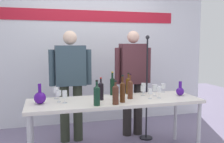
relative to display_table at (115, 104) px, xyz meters
The scene contains 23 objects.
back_wall 1.77m from the display_table, 90.00° to the left, with size 4.56×0.11×3.00m.
display_table is the anchor object (origin of this frame).
decanter_blue_left 0.94m from the display_table, behind, with size 0.14×0.14×0.24m.
decanter_blue_right 0.96m from the display_table, ahead, with size 0.11×0.11×0.20m.
presenter_left 0.88m from the display_table, 125.98° to the left, with size 0.63×0.22×1.66m.
presenter_right 0.88m from the display_table, 54.02° to the left, with size 0.60×0.22×1.68m.
wine_bottle_0 0.32m from the display_table, 105.08° to the right, with size 0.08×0.08×0.29m.
wine_bottle_1 0.26m from the display_table, 169.78° to the left, with size 0.07×0.07×0.29m.
wine_bottle_2 0.42m from the display_table, 140.26° to the right, with size 0.08×0.08×0.30m.
wine_bottle_3 0.45m from the display_table, 46.44° to the left, with size 0.07×0.07×0.31m.
wine_bottle_4 0.36m from the display_table, 81.29° to the left, with size 0.07×0.07×0.33m.
wine_bottle_5 0.26m from the display_table, 74.61° to the right, with size 0.07×0.07×0.34m.
wine_bottle_6 0.28m from the display_table, ahead, with size 0.07×0.07×0.33m.
wine_glass_left_0 0.79m from the display_table, 161.89° to the left, with size 0.06×0.06×0.16m.
wine_glass_left_1 0.66m from the display_table, behind, with size 0.06×0.06×0.15m.
wine_glass_left_2 0.73m from the display_table, behind, with size 0.07×0.07×0.15m.
wine_glass_right_0 0.49m from the display_table, 17.59° to the left, with size 0.06×0.06×0.14m.
wine_glass_right_1 0.62m from the display_table, ahead, with size 0.07×0.07×0.16m.
wine_glass_right_2 0.49m from the display_table, ahead, with size 0.06×0.06×0.14m.
wine_glass_right_3 0.89m from the display_table, 18.76° to the left, with size 0.07×0.07×0.13m.
wine_glass_right_4 0.62m from the display_table, 29.85° to the left, with size 0.07×0.07×0.15m.
wine_glass_right_5 0.62m from the display_table, ahead, with size 0.06×0.06×0.16m.
microphone_stand 0.80m from the display_table, 35.75° to the left, with size 0.20×0.20×1.60m.
Camera 1 is at (-0.89, -3.06, 1.47)m, focal length 40.40 mm.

